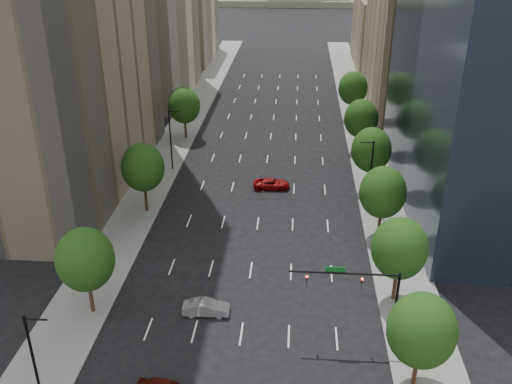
# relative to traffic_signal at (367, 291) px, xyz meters

# --- Properties ---
(sidewalk_left) EXTENTS (6.00, 200.00, 0.15)m
(sidewalk_left) POSITION_rel_traffic_signal_xyz_m (-26.03, 30.00, -5.10)
(sidewalk_left) COLOR slate
(sidewalk_left) RESTS_ON ground
(sidewalk_right) EXTENTS (6.00, 200.00, 0.15)m
(sidewalk_right) POSITION_rel_traffic_signal_xyz_m (4.97, 30.00, -5.10)
(sidewalk_right) COLOR slate
(sidewalk_right) RESTS_ON ground
(midrise_cream_left) EXTENTS (14.00, 30.00, 35.00)m
(midrise_cream_left) POSITION_rel_traffic_signal_xyz_m (-35.53, 73.00, 12.33)
(midrise_cream_left) COLOR beige
(midrise_cream_left) RESTS_ON ground
(filler_left) EXTENTS (14.00, 26.00, 18.00)m
(filler_left) POSITION_rel_traffic_signal_xyz_m (-35.53, 106.00, 3.83)
(filler_left) COLOR beige
(filler_left) RESTS_ON ground
(parking_tan_right) EXTENTS (14.00, 30.00, 30.00)m
(parking_tan_right) POSITION_rel_traffic_signal_xyz_m (14.47, 70.00, 9.83)
(parking_tan_right) COLOR #8C7759
(parking_tan_right) RESTS_ON ground
(filler_right) EXTENTS (14.00, 26.00, 16.00)m
(filler_right) POSITION_rel_traffic_signal_xyz_m (14.47, 103.00, 2.83)
(filler_right) COLOR #8C7759
(filler_right) RESTS_ON ground
(tree_right_0) EXTENTS (5.20, 5.20, 8.39)m
(tree_right_0) POSITION_rel_traffic_signal_xyz_m (3.47, -5.00, 0.22)
(tree_right_0) COLOR #382316
(tree_right_0) RESTS_ON ground
(tree_right_1) EXTENTS (5.20, 5.20, 8.75)m
(tree_right_1) POSITION_rel_traffic_signal_xyz_m (3.47, 6.00, 0.58)
(tree_right_1) COLOR #382316
(tree_right_1) RESTS_ON ground
(tree_right_2) EXTENTS (5.20, 5.20, 8.61)m
(tree_right_2) POSITION_rel_traffic_signal_xyz_m (3.47, 18.00, 0.43)
(tree_right_2) COLOR #382316
(tree_right_2) RESTS_ON ground
(tree_right_3) EXTENTS (5.20, 5.20, 8.89)m
(tree_right_3) POSITION_rel_traffic_signal_xyz_m (3.47, 30.00, 0.72)
(tree_right_3) COLOR #382316
(tree_right_3) RESTS_ON ground
(tree_right_4) EXTENTS (5.20, 5.20, 8.46)m
(tree_right_4) POSITION_rel_traffic_signal_xyz_m (3.47, 44.00, 0.29)
(tree_right_4) COLOR #382316
(tree_right_4) RESTS_ON ground
(tree_right_5) EXTENTS (5.20, 5.20, 8.75)m
(tree_right_5) POSITION_rel_traffic_signal_xyz_m (3.47, 60.00, 0.58)
(tree_right_5) COLOR #382316
(tree_right_5) RESTS_ON ground
(tree_left_0) EXTENTS (5.20, 5.20, 8.75)m
(tree_left_0) POSITION_rel_traffic_signal_xyz_m (-24.53, 2.00, 0.58)
(tree_left_0) COLOR #382316
(tree_left_0) RESTS_ON ground
(tree_left_1) EXTENTS (5.20, 5.20, 8.97)m
(tree_left_1) POSITION_rel_traffic_signal_xyz_m (-24.53, 22.00, 0.79)
(tree_left_1) COLOR #382316
(tree_left_1) RESTS_ON ground
(tree_left_2) EXTENTS (5.20, 5.20, 8.68)m
(tree_left_2) POSITION_rel_traffic_signal_xyz_m (-24.53, 48.00, 0.50)
(tree_left_2) COLOR #382316
(tree_left_2) RESTS_ON ground
(streetlight_rn) EXTENTS (1.70, 0.20, 9.00)m
(streetlight_rn) POSITION_rel_traffic_signal_xyz_m (2.91, 25.00, -0.33)
(streetlight_rn) COLOR black
(streetlight_rn) RESTS_ON ground
(streetlight_ls) EXTENTS (1.70, 0.20, 9.00)m
(streetlight_ls) POSITION_rel_traffic_signal_xyz_m (-23.96, -10.00, -0.33)
(streetlight_ls) COLOR black
(streetlight_ls) RESTS_ON ground
(streetlight_ln) EXTENTS (1.70, 0.20, 9.00)m
(streetlight_ln) POSITION_rel_traffic_signal_xyz_m (-23.96, 35.00, -0.33)
(streetlight_ln) COLOR black
(streetlight_ln) RESTS_ON ground
(traffic_signal) EXTENTS (9.12, 0.40, 7.38)m
(traffic_signal) POSITION_rel_traffic_signal_xyz_m (0.00, 0.00, 0.00)
(traffic_signal) COLOR black
(traffic_signal) RESTS_ON ground
(car_silver) EXTENTS (4.38, 1.69, 1.42)m
(car_silver) POSITION_rel_traffic_signal_xyz_m (-14.02, 2.51, -4.46)
(car_silver) COLOR gray
(car_silver) RESTS_ON ground
(car_red_far) EXTENTS (5.02, 2.55, 1.36)m
(car_red_far) POSITION_rel_traffic_signal_xyz_m (-9.40, 29.87, -4.49)
(car_red_far) COLOR maroon
(car_red_far) RESTS_ON ground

